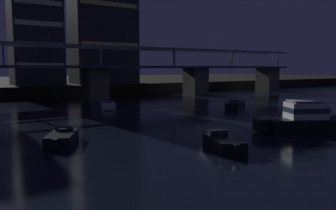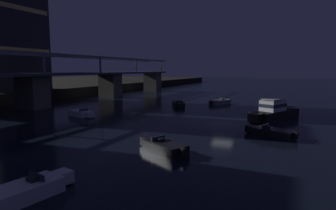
% 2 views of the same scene
% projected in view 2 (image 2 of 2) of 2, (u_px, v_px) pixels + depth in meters
% --- Properties ---
extents(ground_plane, '(400.00, 400.00, 0.00)m').
position_uv_depth(ground_plane, '(222.00, 124.00, 34.34)').
color(ground_plane, black).
extents(river_bridge, '(93.45, 6.40, 9.38)m').
position_uv_depth(river_bridge, '(32.00, 84.00, 47.16)').
color(river_bridge, '#605B51').
rests_on(river_bridge, ground).
extents(cabin_cruiser_near_left, '(9.08, 6.05, 2.79)m').
position_uv_depth(cabin_cruiser_near_left, '(274.00, 112.00, 37.16)').
color(cabin_cruiser_near_left, black).
rests_on(cabin_cruiser_near_left, ground).
extents(speedboat_near_center, '(3.36, 4.96, 1.16)m').
position_uv_depth(speedboat_near_center, '(163.00, 147.00, 22.64)').
color(speedboat_near_center, black).
rests_on(speedboat_near_center, ground).
extents(speedboat_near_right, '(5.23, 2.46, 1.16)m').
position_uv_depth(speedboat_near_right, '(26.00, 191.00, 14.39)').
color(speedboat_near_right, silver).
rests_on(speedboat_near_right, ground).
extents(speedboat_mid_left, '(2.95, 5.13, 1.16)m').
position_uv_depth(speedboat_mid_left, '(81.00, 113.00, 39.78)').
color(speedboat_mid_left, silver).
rests_on(speedboat_mid_left, ground).
extents(speedboat_mid_center, '(3.04, 5.10, 1.16)m').
position_uv_depth(speedboat_mid_center, '(271.00, 132.00, 27.73)').
color(speedboat_mid_center, black).
rests_on(speedboat_mid_center, ground).
extents(speedboat_mid_right, '(4.85, 3.65, 1.16)m').
position_uv_depth(speedboat_mid_right, '(178.00, 104.00, 50.31)').
color(speedboat_mid_right, black).
rests_on(speedboat_mid_right, ground).
extents(speedboat_far_left, '(4.89, 3.53, 1.16)m').
position_uv_depth(speedboat_far_left, '(220.00, 102.00, 53.74)').
color(speedboat_far_left, gray).
rests_on(speedboat_far_left, ground).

